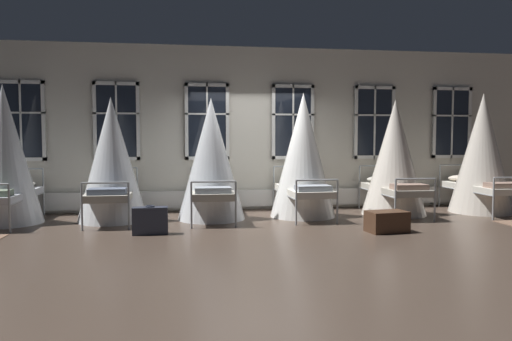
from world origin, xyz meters
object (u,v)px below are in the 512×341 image
(cot_first, at_px, (5,156))
(cot_third, at_px, (211,161))
(cot_second, at_px, (112,161))
(cot_sixth, at_px, (482,155))
(cot_fourth, at_px, (303,157))
(cot_fifth, at_px, (394,159))
(travel_trunk, at_px, (387,222))
(suitcase_dark, at_px, (150,221))

(cot_first, distance_m, cot_third, 3.70)
(cot_second, bearing_deg, cot_first, 89.62)
(cot_first, bearing_deg, cot_sixth, -89.26)
(cot_first, height_order, cot_fourth, cot_first)
(cot_fifth, xyz_separation_m, travel_trunk, (-0.90, -1.76, -0.94))
(cot_fifth, distance_m, suitcase_dark, 5.01)
(cot_sixth, relative_size, suitcase_dark, 4.37)
(cot_fifth, xyz_separation_m, cot_sixth, (1.92, 0.01, 0.07))
(cot_first, bearing_deg, cot_fourth, -89.11)
(cot_third, distance_m, cot_fourth, 1.80)
(cot_fourth, bearing_deg, cot_second, 88.63)
(cot_second, height_order, cot_fourth, cot_fourth)
(cot_first, distance_m, cot_second, 1.87)
(cot_second, xyz_separation_m, cot_third, (1.83, -0.07, -0.00))
(cot_fourth, relative_size, cot_sixth, 0.98)
(cot_fourth, xyz_separation_m, travel_trunk, (0.97, -1.81, -1.00))
(cot_fourth, relative_size, cot_fifth, 1.05)
(cot_third, bearing_deg, travel_trunk, -121.10)
(cot_second, xyz_separation_m, cot_sixth, (7.41, -0.06, 0.08))
(cot_second, xyz_separation_m, cot_fifth, (5.50, -0.07, 0.01))
(cot_third, xyz_separation_m, travel_trunk, (2.76, -1.76, -0.94))
(cot_sixth, bearing_deg, cot_fifth, 89.78)
(suitcase_dark, relative_size, travel_trunk, 0.88)
(cot_sixth, bearing_deg, cot_fourth, 88.79)
(cot_fifth, bearing_deg, cot_sixth, -88.52)
(cot_first, bearing_deg, cot_fifth, -89.46)
(cot_first, xyz_separation_m, cot_fifth, (7.36, -0.08, -0.10))
(cot_first, xyz_separation_m, cot_third, (3.69, -0.07, -0.10))
(suitcase_dark, height_order, travel_trunk, suitcase_dark)
(cot_third, bearing_deg, cot_sixth, -88.45)
(cot_fifth, height_order, cot_sixth, cot_sixth)
(cot_second, height_order, cot_sixth, cot_sixth)
(cot_second, height_order, suitcase_dark, cot_second)
(suitcase_dark, distance_m, travel_trunk, 3.85)
(cot_second, bearing_deg, suitcase_dark, -152.45)
(cot_fifth, bearing_deg, cot_first, 90.52)
(cot_first, xyz_separation_m, cot_second, (1.86, -0.00, -0.10))
(suitcase_dark, bearing_deg, cot_third, 51.36)
(travel_trunk, bearing_deg, cot_sixth, 32.15)
(suitcase_dark, bearing_deg, cot_sixth, 11.01)
(cot_fifth, relative_size, travel_trunk, 3.60)
(cot_fourth, relative_size, suitcase_dark, 4.30)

